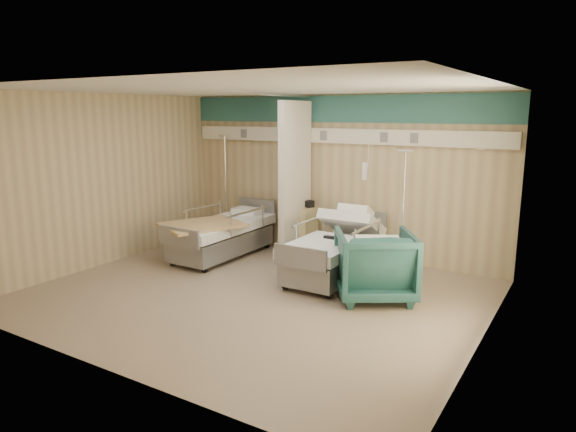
{
  "coord_description": "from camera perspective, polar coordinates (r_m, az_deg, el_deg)",
  "views": [
    {
      "loc": [
        3.94,
        -5.55,
        2.51
      ],
      "look_at": [
        0.18,
        0.6,
        1.04
      ],
      "focal_mm": 32.0,
      "sensor_mm": 36.0,
      "label": 1
    }
  ],
  "objects": [
    {
      "name": "bedside_cabinet",
      "position": [
        9.19,
        1.3,
        -1.56
      ],
      "size": [
        0.5,
        0.48,
        0.85
      ],
      "primitive_type": "cube",
      "color": "#CCBD7F",
      "rests_on": "ground"
    },
    {
      "name": "tan_blanket",
      "position": [
        8.68,
        -9.5,
        -0.97
      ],
      "size": [
        1.44,
        1.56,
        0.04
      ],
      "primitive_type": "cube",
      "rotation": [
        0.0,
        0.0,
        -0.43
      ],
      "color": "tan",
      "rests_on": "bed_left"
    },
    {
      "name": "bed_left",
      "position": [
        9.08,
        -7.33,
        -2.54
      ],
      "size": [
        1.0,
        2.16,
        0.63
      ],
      "primitive_type": null,
      "color": "white",
      "rests_on": "ground"
    },
    {
      "name": "toiletry_bag",
      "position": [
        9.08,
        2.2,
        1.39
      ],
      "size": [
        0.25,
        0.21,
        0.12
      ],
      "primitive_type": "cube",
      "rotation": [
        0.0,
        0.0,
        -0.38
      ],
      "color": "black",
      "rests_on": "bedside_cabinet"
    },
    {
      "name": "visitor_armchair",
      "position": [
        7.08,
        9.61,
        -5.37
      ],
      "size": [
        1.4,
        1.41,
        0.94
      ],
      "primitive_type": "imported",
      "rotation": [
        0.0,
        0.0,
        3.71
      ],
      "color": "#1E4C48",
      "rests_on": "ground"
    },
    {
      "name": "ground",
      "position": [
        7.25,
        -3.75,
        -8.73
      ],
      "size": [
        6.0,
        5.0,
        0.0
      ],
      "primitive_type": "cube",
      "color": "gray",
      "rests_on": "ground"
    },
    {
      "name": "call_remote",
      "position": [
        7.75,
        4.64,
        -2.37
      ],
      "size": [
        0.18,
        0.08,
        0.04
      ],
      "primitive_type": "cube",
      "rotation": [
        0.0,
        0.0,
        0.01
      ],
      "color": "black",
      "rests_on": "bed_right"
    },
    {
      "name": "waffle_blanket",
      "position": [
        6.95,
        10.09,
        -1.39
      ],
      "size": [
        0.78,
        0.76,
        0.07
      ],
      "primitive_type": "cube",
      "rotation": [
        0.0,
        0.0,
        3.66
      ],
      "color": "white",
      "rests_on": "visitor_armchair"
    },
    {
      "name": "bed_right",
      "position": [
        7.93,
        5.23,
        -4.57
      ],
      "size": [
        1.0,
        2.16,
        0.63
      ],
      "primitive_type": null,
      "color": "white",
      "rests_on": "ground"
    },
    {
      "name": "room_walls",
      "position": [
        7.06,
        -2.96,
        6.27
      ],
      "size": [
        6.04,
        5.04,
        2.82
      ],
      "color": "tan",
      "rests_on": "ground"
    },
    {
      "name": "iv_stand_right",
      "position": [
        8.26,
        12.48,
        -3.55
      ],
      "size": [
        0.35,
        0.35,
        1.94
      ],
      "rotation": [
        0.0,
        0.0,
        -0.05
      ],
      "color": "silver",
      "rests_on": "ground"
    },
    {
      "name": "iv_stand_left",
      "position": [
        10.16,
        -6.85,
        -0.38
      ],
      "size": [
        0.37,
        0.37,
        2.07
      ],
      "rotation": [
        0.0,
        0.0,
        0.41
      ],
      "color": "silver",
      "rests_on": "ground"
    },
    {
      "name": "white_cup",
      "position": [
        9.3,
        0.68,
        1.64
      ],
      "size": [
        0.08,
        0.08,
        0.12
      ],
      "primitive_type": "cylinder",
      "rotation": [
        0.0,
        0.0,
        -0.06
      ],
      "color": "white",
      "rests_on": "bedside_cabinet"
    }
  ]
}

